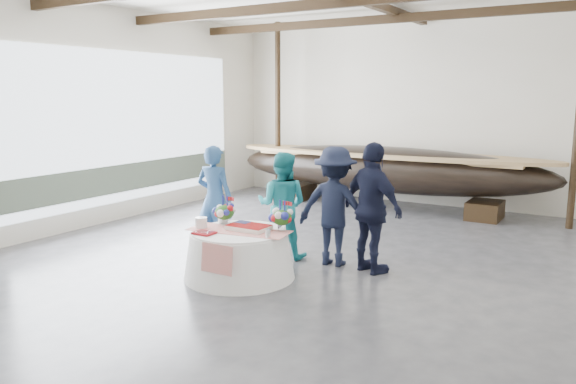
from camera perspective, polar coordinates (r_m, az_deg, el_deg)
The scene contains 12 objects.
floor at distance 9.12m, azimuth 1.14°, elevation -7.30°, with size 10.00×12.00×0.01m, color #3D3D42.
wall_back at distance 14.23m, azimuth 13.46°, elevation 7.85°, with size 10.00×0.02×4.50m, color silver.
wall_left at distance 12.02m, azimuth -20.11°, elevation 7.19°, with size 0.02×12.00×4.50m, color silver.
pavilion_structure at distance 9.53m, azimuth 3.88°, elevation 17.76°, with size 9.80×11.76×4.50m.
open_bay at distance 12.66m, azimuth -16.31°, elevation 5.58°, with size 0.03×7.00×3.20m.
longboat_display at distance 13.52m, azimuth 9.68°, elevation 2.33°, with size 7.90×1.58×1.48m.
banquet_table at distance 8.41m, azimuth -4.97°, elevation -6.30°, with size 1.65×1.65×0.71m.
tabletop_items at distance 8.43m, azimuth -4.28°, elevation -2.70°, with size 1.59×1.01×0.40m.
guest_woman_blue at distance 9.80m, azimuth -7.46°, elevation -0.61°, with size 0.67×0.44×1.84m, color navy.
guest_woman_teal at distance 9.29m, azimuth -0.60°, elevation -1.34°, with size 0.86×0.67×1.77m, color teal.
guest_man_left at distance 8.91m, azimuth 4.78°, elevation -1.45°, with size 1.22×0.70×1.90m, color black.
guest_man_right at distance 8.56m, azimuth 8.58°, elevation -1.65°, with size 1.17×0.49×2.00m, color black.
Camera 1 is at (4.35, -7.54, 2.70)m, focal length 35.00 mm.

